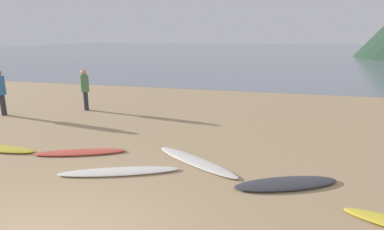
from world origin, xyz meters
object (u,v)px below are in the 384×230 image
Objects in this scene: surfboard_2 at (80,152)px; person_0 at (85,86)px; surfboard_5 at (286,183)px; surfboard_4 at (196,161)px; person_1 at (0,89)px; surfboard_3 at (119,171)px.

surfboard_2 is 5.11m from person_0.
surfboard_4 is at bearing 138.25° from surfboard_5.
surfboard_3 is at bearing 149.75° from person_1.
surfboard_4 is 1.57× the size of person_0.
person_0 is at bearing 175.60° from surfboard_4.
person_0 is at bearing 100.00° from surfboard_2.
surfboard_5 is (5.11, -0.48, 0.01)m from surfboard_2.
surfboard_5 is 1.27× the size of person_1.
surfboard_3 is 1.22× the size of surfboard_5.
surfboard_2 is 5.13m from surfboard_5.
surfboard_4 is at bearing -17.89° from surfboard_2.
person_1 is at bearing 97.77° from person_0.
surfboard_5 is at bearing -26.58° from surfboard_2.
surfboard_3 is 1.03× the size of surfboard_4.
person_1 is at bearing -165.68° from surfboard_4.
person_0 is at bearing 124.08° from surfboard_5.
surfboard_4 is 1.18× the size of surfboard_5.
surfboard_5 is 10.83m from person_1.
surfboard_2 is at bearing -144.95° from surfboard_4.
surfboard_4 is 1.50× the size of person_1.
surfboard_4 reaches higher than surfboard_2.
surfboard_5 is (3.58, 0.32, 0.01)m from surfboard_3.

